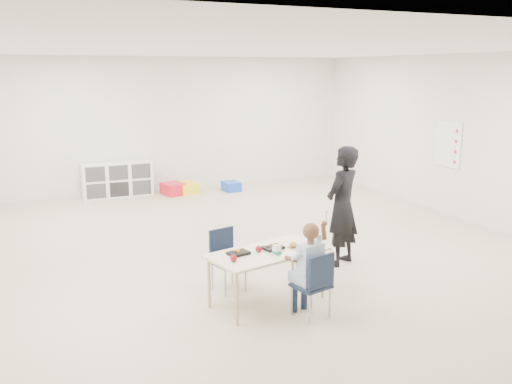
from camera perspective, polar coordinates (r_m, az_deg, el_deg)
name	(u,v)px	position (r m, az deg, el deg)	size (l,w,h in m)	color
room	(254,154)	(7.44, -0.25, 4.03)	(9.00, 9.02, 2.80)	#C2B195
table	(267,276)	(6.03, 1.21, -8.88)	(1.41, 0.93, 0.60)	beige
chair_near	(311,284)	(5.71, 5.81, -9.61)	(0.35, 0.33, 0.72)	#111C33
chair_far	(229,261)	(6.35, -2.90, -7.25)	(0.35, 0.33, 0.72)	#111C33
child	(311,265)	(5.64, 5.86, -7.68)	(0.48, 0.48, 1.13)	#B2D2F1
lunch_tray_near	(273,248)	(6.00, 1.80, -5.88)	(0.22, 0.16, 0.03)	black
lunch_tray_far	(238,253)	(5.82, -1.86, -6.45)	(0.22, 0.16, 0.03)	black
milk_carton	(277,250)	(5.81, 2.20, -6.13)	(0.07, 0.07, 0.10)	white
bread_roll	(293,245)	(6.05, 3.96, -5.55)	(0.09, 0.09, 0.07)	tan
apple_near	(259,249)	(5.89, 0.27, -6.02)	(0.07, 0.07, 0.07)	maroon
apple_far	(233,258)	(5.61, -2.39, -6.98)	(0.07, 0.07, 0.07)	maroon
cubby_shelf	(117,179)	(11.38, -14.39, 1.30)	(1.40, 0.40, 0.70)	white
rules_poster	(448,144)	(10.14, 19.57, 4.77)	(0.02, 0.60, 0.80)	white
adult	(342,206)	(7.14, 9.06, -1.48)	(0.58, 0.38, 1.58)	black
bin_red	(173,189)	(11.35, -8.71, 0.34)	(0.38, 0.49, 0.24)	red
bin_yellow	(188,188)	(11.43, -7.21, 0.45)	(0.37, 0.47, 0.23)	yellow
bin_blue	(231,186)	(11.58, -2.62, 0.61)	(0.31, 0.40, 0.20)	blue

